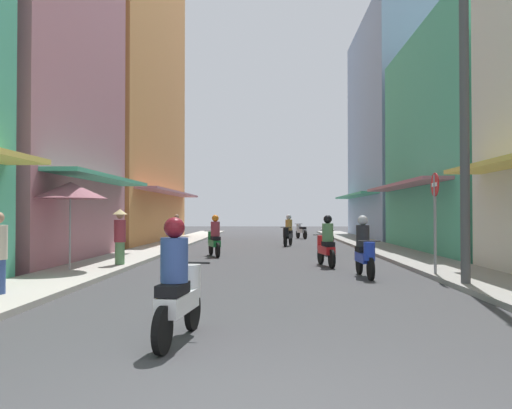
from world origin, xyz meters
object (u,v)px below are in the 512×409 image
Objects in this scene: motorbike_blue at (364,250)px; pedestrian_foreground at (120,235)px; motorbike_maroon at (328,242)px; pedestrian_midway at (177,231)px; motorbike_silver at (301,231)px; utility_pole at (464,101)px; vendor_umbrella at (70,190)px; motorbike_red at (326,243)px; motorbike_white at (178,286)px; street_sign_no_entry at (435,210)px; motorbike_green at (214,238)px; motorbike_black at (288,232)px.

pedestrian_foreground is (-6.86, 1.87, 0.29)m from motorbike_blue.
motorbike_maroon is 7.62m from pedestrian_midway.
motorbike_silver is 0.22× the size of utility_pole.
vendor_umbrella is at bearing 165.87° from utility_pole.
motorbike_red is at bearing -97.32° from motorbike_maroon.
utility_pole is at bearing -55.54° from pedestrian_midway.
motorbike_maroon is 1.00× the size of motorbike_white.
vendor_umbrella reaches higher than motorbike_white.
pedestrian_midway is at bearing 128.12° from street_sign_no_entry.
pedestrian_midway is (-2.30, 4.58, 0.09)m from motorbike_green.
motorbike_silver is 20.77m from vendor_umbrella.
motorbike_silver is 20.21m from street_sign_no_entry.
motorbike_green is at bearing 134.69° from street_sign_no_entry.
motorbike_black is 0.99× the size of motorbike_red.
motorbike_maroon is at bearing 37.68° from pedestrian_foreground.
street_sign_no_entry is at bearing -13.66° from pedestrian_foreground.
vendor_umbrella is at bearing -124.73° from pedestrian_foreground.
pedestrian_midway reaches higher than motorbike_green.
motorbike_green is (-4.09, -13.74, 0.20)m from motorbike_silver.
street_sign_no_entry is at bearing -51.88° from pedestrian_midway.
pedestrian_foreground is at bearing -90.21° from pedestrian_midway.
motorbike_blue is at bearing -89.09° from motorbike_maroon.
motorbike_black is (3.00, 6.34, 0.00)m from motorbike_green.
pedestrian_foreground reaches higher than motorbike_black.
pedestrian_foreground is 8.86m from street_sign_no_entry.
motorbike_black is 1.12× the size of pedestrian_midway.
motorbike_blue reaches higher than motorbike_silver.
utility_pole reaches higher than vendor_umbrella.
motorbike_silver is 11.17m from pedestrian_midway.
motorbike_red is 1.02× the size of pedestrian_foreground.
motorbike_blue is 2.01m from street_sign_no_entry.
motorbike_maroon is 7.62m from street_sign_no_entry.
pedestrian_foreground is (-2.33, -4.23, 0.29)m from motorbike_green.
motorbike_maroon is 1.01× the size of motorbike_red.
motorbike_silver is at bearing 91.46° from motorbike_maroon.
motorbike_green and motorbike_black have the same top height.
motorbike_white is at bearing -118.31° from motorbike_blue.
motorbike_white is (-3.11, -26.44, 0.20)m from motorbike_silver.
pedestrian_midway is 13.88m from street_sign_no_entry.
motorbike_silver is 19.85m from motorbike_blue.
utility_pole is at bearing -77.86° from motorbike_maroon.
motorbike_black is 0.98× the size of motorbike_white.
motorbike_silver is 1.10× the size of pedestrian_midway.
utility_pole reaches higher than motorbike_black.
pedestrian_midway is at bearing 122.58° from motorbike_blue.
motorbike_silver is 17.20m from motorbike_red.
pedestrian_foreground is at bearing 55.27° from vendor_umbrella.
motorbike_blue is at bearing -53.44° from motorbike_green.
motorbike_green is 6.67m from vendor_umbrella.
utility_pole is 3.02× the size of street_sign_no_entry.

